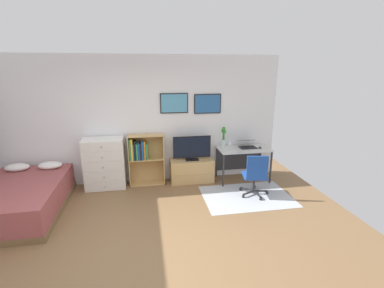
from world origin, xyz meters
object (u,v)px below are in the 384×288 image
object	(u,v)px
bed	(21,198)
computer_mouse	(260,147)
office_chair	(255,174)
bookshelf	(143,155)
television	(192,148)
laptop	(247,144)
bamboo_vase	(224,136)
desk	(242,153)
dresser	(105,164)
tv_stand	(192,170)
wine_glass	(230,143)

from	to	relation	value
bed	computer_mouse	distance (m)	4.69
office_chair	computer_mouse	bearing A→B (deg)	72.26
bookshelf	television	distance (m)	1.05
laptop	bamboo_vase	world-z (taller)	bamboo_vase
desk	office_chair	size ratio (longest dim) A/B	1.30
bookshelf	television	bearing A→B (deg)	-3.95
dresser	tv_stand	world-z (taller)	dresser
tv_stand	laptop	xyz separation A→B (m)	(1.23, -0.03, 0.55)
television	office_chair	size ratio (longest dim) A/B	0.95
tv_stand	office_chair	world-z (taller)	office_chair
tv_stand	computer_mouse	bearing A→B (deg)	-6.76
bed	bookshelf	distance (m)	2.30
television	wine_glass	world-z (taller)	television
desk	bamboo_vase	world-z (taller)	bamboo_vase
bed	bookshelf	size ratio (longest dim) A/B	1.89
desk	laptop	bearing A→B (deg)	-0.14
office_chair	television	bearing A→B (deg)	150.16
bamboo_vase	bookshelf	bearing A→B (deg)	-179.18
bed	dresser	bearing A→B (deg)	30.50
desk	laptop	world-z (taller)	laptop
bamboo_vase	wine_glass	size ratio (longest dim) A/B	2.51
desk	laptop	distance (m)	0.22
laptop	computer_mouse	xyz separation A→B (m)	(0.25, -0.14, -0.05)
laptop	computer_mouse	bearing A→B (deg)	-32.86
bed	laptop	size ratio (longest dim) A/B	4.93
computer_mouse	desk	bearing A→B (deg)	157.51
dresser	wine_glass	bearing A→B (deg)	-3.01
office_chair	bamboo_vase	bearing A→B (deg)	119.74
office_chair	wine_glass	world-z (taller)	wine_glass
bed	office_chair	world-z (taller)	office_chair
bed	bookshelf	bearing A→B (deg)	21.53
desk	wine_glass	bearing A→B (deg)	-159.88
television	wine_glass	size ratio (longest dim) A/B	4.52
television	computer_mouse	world-z (taller)	television
computer_mouse	wine_glass	world-z (taller)	wine_glass
computer_mouse	office_chair	bearing A→B (deg)	-117.98
bed	tv_stand	size ratio (longest dim) A/B	2.19
desk	laptop	size ratio (longest dim) A/B	2.68
bed	tv_stand	xyz separation A→B (m)	(3.13, 0.82, -0.01)
wine_glass	dresser	bearing A→B (deg)	176.99
dresser	bookshelf	world-z (taller)	bookshelf
bookshelf	computer_mouse	world-z (taller)	bookshelf
tv_stand	computer_mouse	xyz separation A→B (m)	(1.48, -0.18, 0.50)
dresser	office_chair	xyz separation A→B (m)	(2.90, -0.92, -0.07)
bamboo_vase	wine_glass	xyz separation A→B (m)	(0.08, -0.23, -0.11)
computer_mouse	wine_glass	size ratio (longest dim) A/B	0.58
bed	laptop	xyz separation A→B (m)	(4.36, 0.79, 0.54)
desk	wine_glass	distance (m)	0.44
television	desk	world-z (taller)	television
laptop	tv_stand	bearing A→B (deg)	175.29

